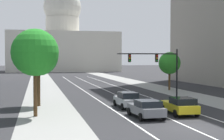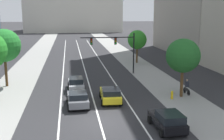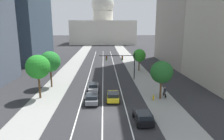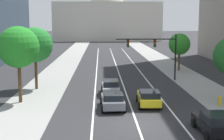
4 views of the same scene
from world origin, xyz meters
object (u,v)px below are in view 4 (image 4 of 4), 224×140
(traffic_signal_mast, at_px, (156,48))
(street_tree_mid_right, at_px, (179,44))
(car_black, at_px, (214,123))
(car_yellow, at_px, (149,97))
(car_gray, at_px, (113,100))
(street_tree_mid_left, at_px, (18,47))
(capitol_building, at_px, (107,14))
(street_tree_near_left, at_px, (35,45))
(fire_hydrant, at_px, (220,100))
(car_silver, at_px, (111,87))

(traffic_signal_mast, relative_size, street_tree_mid_right, 1.35)
(car_black, bearing_deg, car_yellow, 21.33)
(traffic_signal_mast, distance_m, street_tree_mid_right, 10.17)
(car_yellow, distance_m, traffic_signal_mast, 13.72)
(street_tree_mid_right, bearing_deg, traffic_signal_mast, -120.59)
(car_gray, xyz_separation_m, street_tree_mid_left, (-8.74, 2.64, 4.51))
(capitol_building, relative_size, street_tree_mid_right, 7.18)
(car_yellow, xyz_separation_m, car_gray, (-3.35, -0.87, -0.01))
(traffic_signal_mast, distance_m, street_tree_near_left, 15.39)
(traffic_signal_mast, bearing_deg, street_tree_mid_right, 59.41)
(fire_hydrant, bearing_deg, capitol_building, 94.29)
(car_black, distance_m, fire_hydrant, 8.30)
(street_tree_near_left, bearing_deg, street_tree_mid_left, -92.85)
(capitol_building, distance_m, traffic_signal_mast, 96.77)
(street_tree_near_left, bearing_deg, fire_hydrant, -23.98)
(capitol_building, xyz_separation_m, car_yellow, (1.67, -109.41, -10.13))
(car_yellow, relative_size, traffic_signal_mast, 0.57)
(car_black, distance_m, street_tree_mid_right, 30.01)
(car_yellow, distance_m, fire_hydrant, 6.56)
(street_tree_mid_right, height_order, street_tree_near_left, street_tree_near_left)
(car_black, distance_m, traffic_signal_mast, 21.01)
(car_yellow, relative_size, street_tree_mid_left, 0.61)
(car_gray, distance_m, street_tree_mid_left, 10.18)
(street_tree_mid_right, bearing_deg, car_yellow, -110.12)
(car_yellow, bearing_deg, street_tree_mid_left, 84.07)
(car_yellow, height_order, car_black, car_black)
(capitol_building, xyz_separation_m, street_tree_near_left, (-10.10, -101.34, -5.86))
(capitol_building, height_order, car_black, capitol_building)
(car_yellow, xyz_separation_m, street_tree_mid_left, (-12.09, 1.77, 4.50))
(car_yellow, height_order, car_gray, car_yellow)
(fire_hydrant, bearing_deg, traffic_signal_mast, 106.07)
(fire_hydrant, height_order, street_tree_near_left, street_tree_near_left)
(car_silver, bearing_deg, car_yellow, -146.71)
(car_silver, height_order, street_tree_near_left, street_tree_near_left)
(capitol_building, bearing_deg, street_tree_near_left, -95.69)
(car_silver, bearing_deg, street_tree_mid_left, 109.11)
(street_tree_mid_left, bearing_deg, fire_hydrant, -5.65)
(car_silver, xyz_separation_m, street_tree_mid_left, (-8.74, -3.18, 4.47))
(capitol_building, height_order, street_tree_near_left, capitol_building)
(car_black, xyz_separation_m, street_tree_mid_right, (4.58, 29.47, 3.33))
(traffic_signal_mast, bearing_deg, car_black, -88.36)
(car_black, distance_m, car_silver, 14.36)
(car_yellow, bearing_deg, car_black, -154.03)
(traffic_signal_mast, bearing_deg, fire_hydrant, -73.93)
(fire_hydrant, bearing_deg, street_tree_mid_right, 86.30)
(car_black, relative_size, street_tree_mid_left, 0.57)
(street_tree_near_left, bearing_deg, car_gray, -46.71)
(traffic_signal_mast, height_order, street_tree_near_left, street_tree_near_left)
(car_silver, relative_size, street_tree_mid_left, 0.59)
(fire_hydrant, height_order, street_tree_mid_left, street_tree_mid_left)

